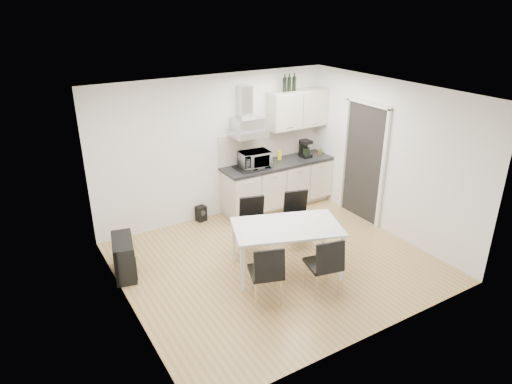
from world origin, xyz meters
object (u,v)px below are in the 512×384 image
at_px(dining_table, 287,230).
at_px(chair_far_right, 299,219).
at_px(chair_near_right, 323,265).
at_px(chair_near_left, 266,273).
at_px(floor_speaker, 201,213).
at_px(kitchenette, 278,166).
at_px(guitar_amp, 124,257).
at_px(chair_far_left, 255,226).

relative_size(dining_table, chair_far_right, 1.98).
relative_size(dining_table, chair_near_right, 1.98).
bearing_deg(chair_far_right, dining_table, 57.44).
distance_m(dining_table, chair_far_right, 0.90).
bearing_deg(chair_far_right, chair_near_left, 54.59).
distance_m(chair_near_left, floor_speaker, 2.68).
bearing_deg(chair_near_left, dining_table, 54.43).
height_order(kitchenette, guitar_amp, kitchenette).
xyz_separation_m(chair_far_left, chair_far_right, (0.75, -0.17, 0.00)).
height_order(kitchenette, chair_near_right, kitchenette).
xyz_separation_m(kitchenette, dining_table, (-1.19, -2.01, -0.15)).
bearing_deg(dining_table, guitar_amp, 171.07).
bearing_deg(kitchenette, chair_far_right, -110.46).
bearing_deg(dining_table, chair_near_right, -60.88).
relative_size(chair_near_left, chair_near_right, 1.00).
bearing_deg(chair_far_right, chair_far_left, 3.30).
distance_m(guitar_amp, floor_speaker, 2.00).
distance_m(kitchenette, chair_far_right, 1.58).
height_order(guitar_amp, floor_speaker, guitar_amp).
distance_m(dining_table, chair_far_left, 0.79).
xyz_separation_m(kitchenette, floor_speaker, (-1.57, 0.17, -0.69)).
bearing_deg(guitar_amp, chair_near_right, -27.48).
xyz_separation_m(chair_far_left, chair_near_right, (0.21, -1.45, 0.00)).
bearing_deg(floor_speaker, kitchenette, -16.19).
bearing_deg(guitar_amp, floor_speaker, 43.84).
bearing_deg(chair_far_left, chair_near_right, 113.98).
height_order(dining_table, floor_speaker, dining_table).
bearing_deg(chair_near_right, floor_speaker, 112.35).
distance_m(chair_near_left, chair_near_right, 0.80).
relative_size(kitchenette, guitar_amp, 3.43).
bearing_deg(guitar_amp, dining_table, -16.21).
distance_m(kitchenette, guitar_amp, 3.43).
relative_size(kitchenette, dining_table, 1.45).
xyz_separation_m(chair_far_left, guitar_amp, (-1.99, 0.40, -0.15)).
xyz_separation_m(chair_near_right, floor_speaker, (-0.50, 2.88, -0.30)).
xyz_separation_m(chair_near_left, floor_speaker, (0.27, 2.65, -0.30)).
bearing_deg(chair_near_left, chair_far_left, 84.06).
height_order(dining_table, chair_far_right, chair_far_right).
bearing_deg(guitar_amp, chair_far_left, 1.17).
bearing_deg(chair_far_left, chair_far_right, -176.76).
height_order(kitchenette, chair_near_left, kitchenette).
height_order(chair_far_right, chair_near_right, same).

